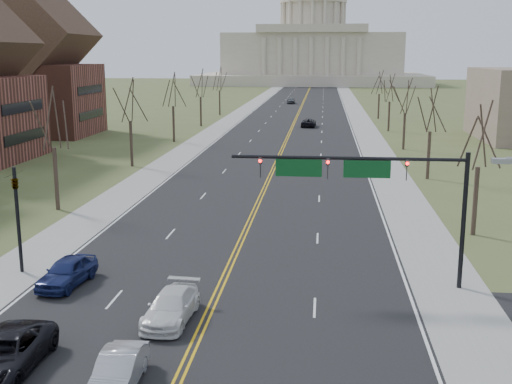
% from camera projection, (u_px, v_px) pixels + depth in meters
% --- Properties ---
extents(road, '(20.00, 380.00, 0.01)m').
position_uv_depth(road, '(298.00, 115.00, 128.76)').
color(road, black).
rests_on(road, ground).
extents(cross_road, '(120.00, 14.00, 0.01)m').
position_uv_depth(cross_road, '(197.00, 339.00, 27.66)').
color(cross_road, black).
rests_on(cross_road, ground).
extents(sidewalk_left, '(4.00, 380.00, 0.03)m').
position_uv_depth(sidewalk_left, '(238.00, 114.00, 129.99)').
color(sidewalk_left, gray).
rests_on(sidewalk_left, ground).
extents(sidewalk_right, '(4.00, 380.00, 0.03)m').
position_uv_depth(sidewalk_right, '(358.00, 116.00, 127.52)').
color(sidewalk_right, gray).
rests_on(sidewalk_right, ground).
extents(center_line, '(0.42, 380.00, 0.01)m').
position_uv_depth(center_line, '(298.00, 115.00, 128.75)').
color(center_line, gold).
rests_on(center_line, road).
extents(edge_line_left, '(0.15, 380.00, 0.01)m').
position_uv_depth(edge_line_left, '(249.00, 114.00, 129.76)').
color(edge_line_left, silver).
rests_on(edge_line_left, road).
extents(edge_line_right, '(0.15, 380.00, 0.01)m').
position_uv_depth(edge_line_right, '(347.00, 115.00, 127.75)').
color(edge_line_right, silver).
rests_on(edge_line_right, road).
extents(capitol, '(90.00, 60.00, 50.00)m').
position_uv_depth(capitol, '(312.00, 48.00, 261.76)').
color(capitol, beige).
rests_on(capitol, ground).
extents(signal_mast, '(12.12, 0.44, 7.20)m').
position_uv_depth(signal_mast, '(366.00, 178.00, 32.97)').
color(signal_mast, black).
rests_on(signal_mast, ground).
extents(signal_left, '(0.32, 0.36, 6.00)m').
position_uv_depth(signal_left, '(17.00, 208.00, 35.35)').
color(signal_left, black).
rests_on(signal_left, ground).
extents(tree_r_0, '(3.74, 3.74, 8.50)m').
position_uv_depth(tree_r_0, '(480.00, 139.00, 42.19)').
color(tree_r_0, '#33271E').
rests_on(tree_r_0, ground).
extents(tree_l_0, '(3.96, 3.96, 9.00)m').
position_uv_depth(tree_l_0, '(52.00, 122.00, 49.17)').
color(tree_l_0, '#33271E').
rests_on(tree_l_0, ground).
extents(tree_r_1, '(3.74, 3.74, 8.50)m').
position_uv_depth(tree_r_1, '(431.00, 112.00, 61.63)').
color(tree_r_1, '#33271E').
rests_on(tree_r_1, ground).
extents(tree_l_1, '(3.96, 3.96, 9.00)m').
position_uv_depth(tree_l_1, '(130.00, 102.00, 68.61)').
color(tree_l_1, '#33271E').
rests_on(tree_l_1, ground).
extents(tree_r_2, '(3.74, 3.74, 8.50)m').
position_uv_depth(tree_r_2, '(406.00, 98.00, 81.07)').
color(tree_r_2, '#33271E').
rests_on(tree_r_2, ground).
extents(tree_l_2, '(3.96, 3.96, 9.00)m').
position_uv_depth(tree_l_2, '(173.00, 92.00, 88.06)').
color(tree_l_2, '#33271E').
rests_on(tree_l_2, ground).
extents(tree_r_3, '(3.74, 3.74, 8.50)m').
position_uv_depth(tree_r_3, '(390.00, 90.00, 100.51)').
color(tree_r_3, '#33271E').
rests_on(tree_r_3, ground).
extents(tree_l_3, '(3.96, 3.96, 9.00)m').
position_uv_depth(tree_l_3, '(200.00, 85.00, 107.50)').
color(tree_l_3, '#33271E').
rests_on(tree_l_3, ground).
extents(tree_r_4, '(3.74, 3.74, 8.50)m').
position_uv_depth(tree_r_4, '(380.00, 84.00, 119.95)').
color(tree_r_4, '#33271E').
rests_on(tree_r_4, ground).
extents(tree_l_4, '(3.96, 3.96, 9.00)m').
position_uv_depth(tree_l_4, '(219.00, 80.00, 126.94)').
color(tree_l_4, '#33271E').
rests_on(tree_l_4, ground).
extents(bldg_left_far, '(17.10, 14.28, 23.25)m').
position_uv_depth(bldg_left_far, '(34.00, 71.00, 95.65)').
color(bldg_left_far, brown).
rests_on(bldg_left_far, ground).
extents(car_sb_inner_lead, '(1.58, 4.12, 1.34)m').
position_uv_depth(car_sb_inner_lead, '(118.00, 371.00, 23.42)').
color(car_sb_inner_lead, '#ACAFB5').
rests_on(car_sb_inner_lead, road).
extents(car_sb_outer_lead, '(2.58, 5.43, 1.50)m').
position_uv_depth(car_sb_outer_lead, '(4.00, 353.00, 24.64)').
color(car_sb_outer_lead, black).
rests_on(car_sb_outer_lead, road).
extents(car_sb_inner_second, '(2.17, 4.78, 1.36)m').
position_uv_depth(car_sb_inner_second, '(171.00, 307.00, 29.39)').
color(car_sb_inner_second, white).
rests_on(car_sb_inner_second, road).
extents(car_sb_outer_second, '(2.26, 4.57, 1.50)m').
position_uv_depth(car_sb_outer_second, '(67.00, 272.00, 33.88)').
color(car_sb_outer_second, navy).
rests_on(car_sb_outer_second, road).
extents(car_far_nb, '(2.51, 5.06, 1.38)m').
position_uv_depth(car_far_nb, '(309.00, 123.00, 107.80)').
color(car_far_nb, black).
rests_on(car_far_nb, road).
extents(car_far_sb, '(2.04, 4.79, 1.61)m').
position_uv_depth(car_far_sb, '(291.00, 100.00, 158.06)').
color(car_far_sb, '#565A5E').
rests_on(car_far_sb, road).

